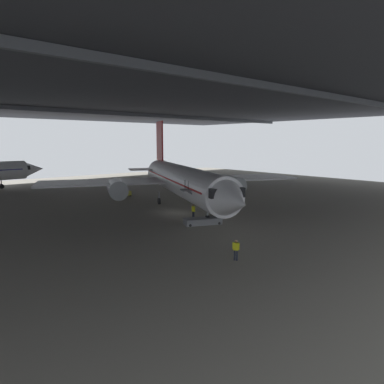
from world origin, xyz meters
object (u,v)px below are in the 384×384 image
(boarding_stairs, at_px, (202,217))
(baggage_tug, at_px, (125,193))
(airplane_main, at_px, (181,180))
(crew_worker_by_stairs, at_px, (193,211))
(crew_worker_near_nose, at_px, (236,249))

(boarding_stairs, height_order, baggage_tug, boarding_stairs)
(boarding_stairs, relative_size, baggage_tug, 2.17)
(airplane_main, relative_size, crew_worker_by_stairs, 22.52)
(crew_worker_near_nose, height_order, baggage_tug, crew_worker_near_nose)
(boarding_stairs, xyz_separation_m, crew_worker_near_nose, (-5.84, -10.27, 0.16))
(baggage_tug, bearing_deg, crew_worker_near_nose, -105.72)
(airplane_main, bearing_deg, crew_worker_by_stairs, -118.56)
(baggage_tug, bearing_deg, boarding_stairs, -98.68)
(airplane_main, height_order, baggage_tug, airplane_main)
(airplane_main, xyz_separation_m, boarding_stairs, (-4.96, -9.89, -2.87))
(airplane_main, distance_m, baggage_tug, 13.47)
(airplane_main, height_order, crew_worker_near_nose, airplane_main)
(airplane_main, distance_m, crew_worker_by_stairs, 8.58)
(boarding_stairs, relative_size, crew_worker_near_nose, 3.02)
(crew_worker_by_stairs, xyz_separation_m, baggage_tug, (2.44, 20.20, -0.44))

